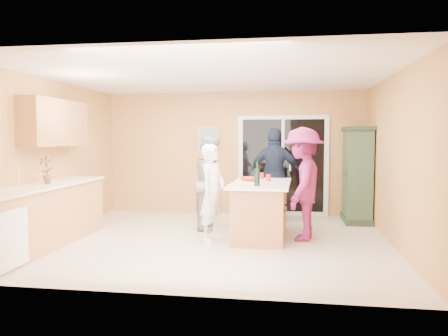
# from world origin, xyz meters

# --- Properties ---
(floor) EXTENTS (5.50, 5.50, 0.00)m
(floor) POSITION_xyz_m (0.00, 0.00, 0.00)
(floor) COLOR beige
(floor) RESTS_ON ground
(ceiling) EXTENTS (5.50, 5.00, 0.10)m
(ceiling) POSITION_xyz_m (0.00, 0.00, 2.60)
(ceiling) COLOR silver
(ceiling) RESTS_ON wall_back
(wall_back) EXTENTS (5.50, 0.10, 2.60)m
(wall_back) POSITION_xyz_m (0.00, 2.50, 1.30)
(wall_back) COLOR #EFB862
(wall_back) RESTS_ON ground
(wall_front) EXTENTS (5.50, 0.10, 2.60)m
(wall_front) POSITION_xyz_m (0.00, -2.50, 1.30)
(wall_front) COLOR #EFB862
(wall_front) RESTS_ON ground
(wall_left) EXTENTS (0.10, 5.00, 2.60)m
(wall_left) POSITION_xyz_m (-2.75, 0.00, 1.30)
(wall_left) COLOR #EFB862
(wall_left) RESTS_ON ground
(wall_right) EXTENTS (0.10, 5.00, 2.60)m
(wall_right) POSITION_xyz_m (2.75, 0.00, 1.30)
(wall_right) COLOR #EFB862
(wall_right) RESTS_ON ground
(left_cabinet_run) EXTENTS (0.65, 3.05, 1.24)m
(left_cabinet_run) POSITION_xyz_m (-2.45, -1.05, 0.46)
(left_cabinet_run) COLOR #C57D4C
(left_cabinet_run) RESTS_ON floor
(upper_cabinets) EXTENTS (0.35, 1.60, 0.75)m
(upper_cabinets) POSITION_xyz_m (-2.58, -0.20, 1.88)
(upper_cabinets) COLOR #C57D4C
(upper_cabinets) RESTS_ON wall_left
(sliding_door) EXTENTS (1.90, 0.07, 2.10)m
(sliding_door) POSITION_xyz_m (1.05, 2.46, 1.05)
(sliding_door) COLOR silver
(sliding_door) RESTS_ON floor
(framed_picture) EXTENTS (0.46, 0.04, 0.56)m
(framed_picture) POSITION_xyz_m (-0.55, 2.48, 1.60)
(framed_picture) COLOR tan
(framed_picture) RESTS_ON wall_back
(kitchen_island) EXTENTS (0.98, 1.75, 0.91)m
(kitchen_island) POSITION_xyz_m (0.73, 0.28, 0.43)
(kitchen_island) COLOR #C57D4C
(kitchen_island) RESTS_ON floor
(green_hutch) EXTENTS (0.53, 1.00, 1.84)m
(green_hutch) POSITION_xyz_m (2.49, 1.90, 0.90)
(green_hutch) COLOR #1F3222
(green_hutch) RESTS_ON floor
(woman_white) EXTENTS (0.54, 0.65, 1.54)m
(woman_white) POSITION_xyz_m (-0.01, -0.07, 0.77)
(woman_white) COLOR white
(woman_white) RESTS_ON floor
(woman_grey) EXTENTS (0.65, 0.82, 1.67)m
(woman_grey) POSITION_xyz_m (-0.19, 0.88, 0.83)
(woman_grey) COLOR #949597
(woman_grey) RESTS_ON floor
(woman_navy) EXTENTS (1.07, 0.46, 1.82)m
(woman_navy) POSITION_xyz_m (0.92, 1.75, 0.91)
(woman_navy) COLOR #192137
(woman_navy) RESTS_ON floor
(woman_magenta) EXTENTS (0.89, 1.28, 1.80)m
(woman_magenta) POSITION_xyz_m (1.40, 0.22, 0.90)
(woman_magenta) COLOR #7D1B58
(woman_magenta) RESTS_ON floor
(serving_bowl) EXTENTS (0.36, 0.36, 0.07)m
(serving_bowl) POSITION_xyz_m (0.53, 0.39, 0.94)
(serving_bowl) COLOR #B52914
(serving_bowl) RESTS_ON kitchen_island
(tulip_vase) EXTENTS (0.26, 0.20, 0.44)m
(tulip_vase) POSITION_xyz_m (-2.45, -0.69, 1.16)
(tulip_vase) COLOR red
(tulip_vase) RESTS_ON left_cabinet_run
(tumbler_near) EXTENTS (0.09, 0.09, 0.12)m
(tumbler_near) POSITION_xyz_m (0.84, 0.50, 0.97)
(tumbler_near) COLOR #B52914
(tumbler_near) RESTS_ON kitchen_island
(tumbler_far) EXTENTS (0.10, 0.10, 0.11)m
(tumbler_far) POSITION_xyz_m (0.70, 0.89, 0.96)
(tumbler_far) COLOR #B52914
(tumbler_far) RESTS_ON kitchen_island
(wine_bottle) EXTENTS (0.08, 0.08, 0.37)m
(wine_bottle) POSITION_xyz_m (0.71, -0.21, 1.05)
(wine_bottle) COLOR black
(wine_bottle) RESTS_ON kitchen_island
(white_plate) EXTENTS (0.29, 0.29, 0.02)m
(white_plate) POSITION_xyz_m (0.51, 0.29, 0.91)
(white_plate) COLOR silver
(white_plate) RESTS_ON kitchen_island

